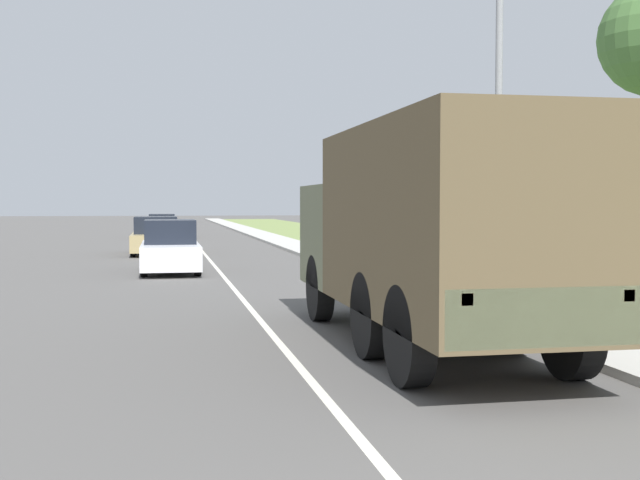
{
  "coord_description": "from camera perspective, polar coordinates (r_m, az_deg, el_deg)",
  "views": [
    {
      "loc": [
        -1.71,
        -2.25,
        2.1
      ],
      "look_at": [
        0.82,
        10.54,
        1.49
      ],
      "focal_mm": 45.0,
      "sensor_mm": 36.0,
      "label": 1
    }
  ],
  "objects": [
    {
      "name": "utility_box",
      "position": [
        15.45,
        19.75,
        -3.92
      ],
      "size": [
        0.55,
        0.45,
        0.7
      ],
      "color": "#3D7042",
      "rests_on": "grass_strip_right"
    },
    {
      "name": "sidewalk_right",
      "position": [
        42.75,
        -2.81,
        -0.08
      ],
      "size": [
        1.8,
        120.0,
        0.12
      ],
      "color": "beige",
      "rests_on": "ground"
    },
    {
      "name": "pickup_truck",
      "position": [
        17.96,
        19.21,
        -1.33
      ],
      "size": [
        1.99,
        5.33,
        1.89
      ],
      "color": "black",
      "rests_on": "grass_strip_right"
    },
    {
      "name": "car_second_ahead",
      "position": [
        33.51,
        -11.59,
        0.2
      ],
      "size": [
        1.94,
        4.86,
        1.53
      ],
      "color": "tan",
      "rests_on": "ground"
    },
    {
      "name": "car_nearest_ahead",
      "position": [
        24.72,
        -10.6,
        -0.6
      ],
      "size": [
        1.71,
        4.66,
        1.58
      ],
      "color": "silver",
      "rests_on": "ground"
    },
    {
      "name": "grass_strip_right",
      "position": [
        43.61,
        2.92,
        -0.09
      ],
      "size": [
        7.0,
        120.0,
        0.02
      ],
      "color": "olive",
      "rests_on": "ground"
    },
    {
      "name": "lamp_post",
      "position": [
        16.16,
        11.93,
        10.8
      ],
      "size": [
        1.69,
        0.24,
        7.22
      ],
      "color": "gray",
      "rests_on": "sidewalk_right"
    },
    {
      "name": "car_third_ahead",
      "position": [
        49.19,
        -11.18,
        0.92
      ],
      "size": [
        1.71,
        4.55,
        1.43
      ],
      "color": "tan",
      "rests_on": "ground"
    },
    {
      "name": "lane_centre_stripe",
      "position": [
        42.34,
        -8.85,
        -0.21
      ],
      "size": [
        0.12,
        120.0,
        0.0
      ],
      "color": "silver",
      "rests_on": "ground"
    },
    {
      "name": "ground_plane",
      "position": [
        42.34,
        -8.85,
        -0.21
      ],
      "size": [
        180.0,
        180.0,
        0.0
      ],
      "primitive_type": "plane",
      "color": "#565451"
    },
    {
      "name": "military_truck",
      "position": [
        11.59,
        7.74,
        0.81
      ],
      "size": [
        2.3,
        7.88,
        3.14
      ],
      "color": "#606647",
      "rests_on": "ground"
    }
  ]
}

